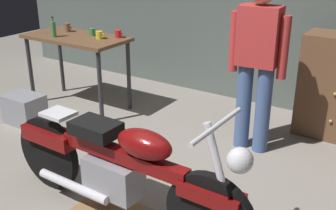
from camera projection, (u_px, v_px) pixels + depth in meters
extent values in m
plane|color=gray|center=(117.00, 206.00, 3.32)|extent=(12.00, 12.00, 0.00)
cube|color=brown|center=(76.00, 38.00, 5.01)|extent=(1.30, 0.64, 0.04)
cylinder|color=#2D2D33|center=(31.00, 71.00, 5.28)|extent=(0.05, 0.05, 0.86)
cylinder|color=#2D2D33|center=(100.00, 88.00, 4.68)|extent=(0.05, 0.05, 0.86)
cylinder|color=#2D2D33|center=(61.00, 61.00, 5.68)|extent=(0.05, 0.05, 0.86)
cylinder|color=#2D2D33|center=(129.00, 76.00, 5.08)|extent=(0.05, 0.05, 0.86)
cylinder|color=black|center=(49.00, 153.00, 3.49)|extent=(0.64, 0.08, 0.64)
cube|color=maroon|center=(211.00, 194.00, 2.62)|extent=(0.44, 0.15, 0.10)
cube|color=maroon|center=(51.00, 135.00, 3.40)|extent=(0.52, 0.19, 0.12)
cube|color=gray|center=(114.00, 176.00, 3.11)|extent=(0.44, 0.25, 0.28)
cube|color=maroon|center=(123.00, 155.00, 2.98)|extent=(1.10, 0.12, 0.10)
ellipsoid|color=maroon|center=(144.00, 144.00, 2.82)|extent=(0.44, 0.23, 0.20)
cube|color=black|center=(96.00, 128.00, 3.05)|extent=(0.36, 0.25, 0.10)
cube|color=silver|center=(58.00, 114.00, 3.25)|extent=(0.24, 0.20, 0.03)
cylinder|color=silver|center=(220.00, 176.00, 2.53)|extent=(0.26, 0.06, 0.68)
cylinder|color=silver|center=(217.00, 126.00, 2.43)|extent=(0.04, 0.60, 0.03)
sphere|color=silver|center=(240.00, 160.00, 2.41)|extent=(0.16, 0.16, 0.16)
cylinder|color=silver|center=(73.00, 186.00, 3.20)|extent=(0.70, 0.08, 0.07)
cylinder|color=#455F94|center=(263.00, 110.00, 4.05)|extent=(0.15, 0.15, 0.88)
cylinder|color=#455F94|center=(243.00, 106.00, 4.14)|extent=(0.15, 0.15, 0.88)
cube|color=#BF3333|center=(259.00, 36.00, 3.82)|extent=(0.39, 0.24, 0.56)
cylinder|color=#BF3333|center=(284.00, 48.00, 3.74)|extent=(0.09, 0.09, 0.58)
cylinder|color=#BF3333|center=(234.00, 42.00, 3.96)|extent=(0.09, 0.09, 0.58)
sphere|color=tan|center=(335.00, 94.00, 4.15)|extent=(0.04, 0.04, 0.04)
sphere|color=tan|center=(331.00, 121.00, 4.26)|extent=(0.04, 0.04, 0.04)
cube|color=gray|center=(25.00, 109.00, 4.77)|extent=(0.44, 0.32, 0.34)
cylinder|color=yellow|center=(99.00, 35.00, 4.85)|extent=(0.08, 0.08, 0.09)
torus|color=yellow|center=(102.00, 35.00, 4.83)|extent=(0.05, 0.01, 0.05)
cylinder|color=#3D7F4C|center=(92.00, 32.00, 5.01)|extent=(0.08, 0.08, 0.09)
torus|color=#3D7F4C|center=(95.00, 32.00, 4.98)|extent=(0.05, 0.01, 0.05)
cylinder|color=brown|center=(67.00, 27.00, 5.21)|extent=(0.08, 0.08, 0.11)
torus|color=brown|center=(70.00, 27.00, 5.19)|extent=(0.06, 0.01, 0.06)
cylinder|color=red|center=(118.00, 34.00, 4.91)|extent=(0.08, 0.08, 0.09)
torus|color=red|center=(121.00, 34.00, 4.88)|extent=(0.05, 0.01, 0.05)
cylinder|color=#4C8C4C|center=(53.00, 29.00, 4.93)|extent=(0.06, 0.06, 0.18)
cylinder|color=#4C8C4C|center=(52.00, 20.00, 4.88)|extent=(0.03, 0.03, 0.05)
cylinder|color=black|center=(52.00, 17.00, 4.87)|extent=(0.03, 0.03, 0.01)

